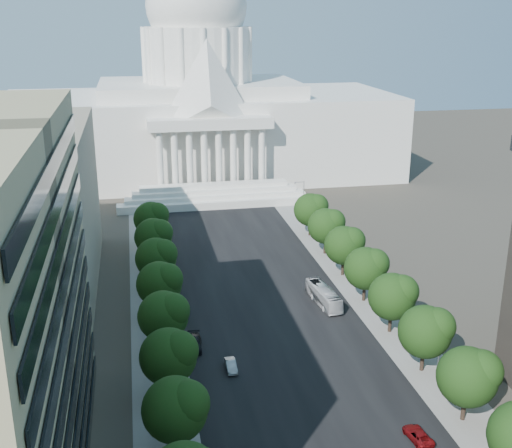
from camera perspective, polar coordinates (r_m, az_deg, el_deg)
road_asphalt at (r=117.69m, az=0.22°, el=-6.29°), size 30.00×260.00×0.01m
sidewalk_left at (r=115.84m, az=-9.11°, el=-6.96°), size 8.00×260.00×0.02m
sidewalk_right at (r=122.49m, az=9.01°, el=-5.51°), size 8.00×260.00×0.02m
capitol at (r=203.04m, az=-5.06°, el=10.01°), size 120.00×56.00×73.00m
tree_l_d at (r=75.87m, az=-6.96°, el=-15.92°), size 7.79×7.60×9.97m
tree_l_e at (r=86.07m, az=-7.58°, el=-11.47°), size 7.79×7.60×9.97m
tree_l_f at (r=96.68m, az=-8.06°, el=-7.98°), size 7.79×7.60×9.97m
tree_l_g at (r=107.59m, az=-8.43°, el=-5.19°), size 7.79×7.60×9.97m
tree_l_h at (r=118.70m, az=-8.73°, el=-2.92°), size 7.79×7.60×9.97m
tree_l_i at (r=129.97m, az=-8.98°, el=-1.04°), size 7.79×7.60×9.97m
tree_l_j at (r=141.37m, az=-9.19°, el=0.54°), size 7.79×7.60×9.97m
tree_r_d at (r=85.33m, az=18.55°, el=-12.63°), size 7.79×7.60×9.97m
tree_r_e at (r=94.52m, az=15.03°, el=-9.11°), size 7.79×7.60×9.97m
tree_r_f at (r=104.27m, az=12.21°, el=-6.21°), size 7.79×7.60×9.97m
tree_r_g at (r=114.45m, az=9.90°, el=-3.80°), size 7.79×7.60×9.97m
tree_r_h at (r=124.96m, az=7.98°, el=-1.79°), size 7.79×7.60×9.97m
tree_r_i at (r=135.71m, az=6.37°, el=-0.09°), size 7.79×7.60×9.97m
tree_r_j at (r=146.66m, az=5.00°, el=1.36°), size 7.79×7.60×9.97m
streetlight_c at (r=95.61m, az=15.81°, el=-9.28°), size 2.61×0.44×9.00m
streetlight_d at (r=116.26m, az=10.40°, el=-3.81°), size 2.61×0.44×9.00m
streetlight_e at (r=138.35m, az=6.72°, el=-0.01°), size 2.61×0.44×9.00m
streetlight_f at (r=161.29m, az=4.06°, el=2.72°), size 2.61×0.44×9.00m
car_silver at (r=94.44m, az=-2.24°, el=-12.47°), size 1.44×4.10×1.35m
car_red at (r=83.36m, az=14.19°, el=-17.75°), size 2.72×4.98×1.32m
car_dark_b at (r=100.14m, az=-5.52°, el=-10.53°), size 2.77×5.84×1.64m
city_bus at (r=114.13m, az=6.02°, el=-6.35°), size 3.82×11.51×3.15m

